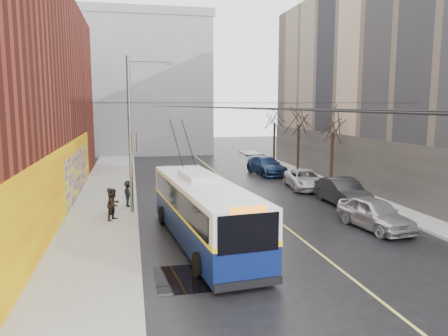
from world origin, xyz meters
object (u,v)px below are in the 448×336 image
object	(u,v)px
parked_car_c	(305,179)
pedestrian_c	(128,194)
trolleybus	(203,210)
pedestrian_a	(110,201)
following_car	(169,174)
parked_car_a	(375,214)
streetlight_pole	(133,131)
pedestrian_b	(114,204)
tree_near	(333,122)
tree_far	(275,116)
tree_mid	(299,116)
parked_car_b	(343,192)
parked_car_d	(266,166)

from	to	relation	value
parked_car_c	pedestrian_c	distance (m)	13.65
trolleybus	parked_car_c	distance (m)	15.03
pedestrian_a	following_car	bearing A→B (deg)	-34.47
parked_car_a	parked_car_c	size ratio (longest dim) A/B	0.92
following_car	pedestrian_a	world-z (taller)	pedestrian_a
streetlight_pole	trolleybus	size ratio (longest dim) A/B	0.76
following_car	parked_car_c	bearing A→B (deg)	-26.16
parked_car_a	pedestrian_b	bearing A→B (deg)	156.29
tree_near	pedestrian_c	bearing A→B (deg)	-163.51
parked_car_c	following_car	distance (m)	10.96
tree_near	parked_car_a	distance (m)	12.77
tree_far	parked_car_a	size ratio (longest dim) A/B	1.39
streetlight_pole	tree_near	world-z (taller)	streetlight_pole
tree_far	parked_car_c	world-z (taller)	tree_far
tree_mid	parked_car_a	xyz separation A→B (m)	(-3.20, -18.63, -4.45)
tree_far	pedestrian_a	size ratio (longest dim) A/B	4.28
tree_near	pedestrian_c	distance (m)	16.66
tree_mid	tree_far	distance (m)	7.00
trolleybus	pedestrian_b	size ratio (longest dim) A/B	6.89
following_car	pedestrian_a	xyz separation A→B (m)	(-4.23, -10.54, 0.19)
tree_mid	pedestrian_a	size ratio (longest dim) A/B	4.35
parked_car_a	pedestrian_a	world-z (taller)	pedestrian_a
tree_far	parked_car_b	bearing A→B (deg)	-96.22
tree_near	parked_car_b	distance (m)	7.81
parked_car_d	pedestrian_c	bearing A→B (deg)	-144.59
parked_car_a	pedestrian_a	distance (m)	14.31
parked_car_d	following_car	size ratio (longest dim) A/B	1.30
parked_car_a	tree_mid	bearing A→B (deg)	73.84
streetlight_pole	tree_near	size ratio (longest dim) A/B	1.41
trolleybus	following_car	xyz separation A→B (m)	(-0.15, 16.28, -0.81)
following_car	pedestrian_b	size ratio (longest dim) A/B	2.49
tree_near	trolleybus	distance (m)	17.46
tree_mid	tree_far	bearing A→B (deg)	90.00
tree_mid	trolleybus	distance (m)	22.92
streetlight_pole	parked_car_c	distance (m)	14.40
streetlight_pole	parked_car_b	distance (m)	13.54
parked_car_a	pedestrian_c	xyz separation A→B (m)	(-12.30, 7.05, 0.15)
streetlight_pole	parked_car_b	xyz separation A→B (m)	(12.93, -0.24, -4.01)
tree_mid	parked_car_c	xyz separation A→B (m)	(-2.44, -7.63, -4.54)
tree_far	pedestrian_c	distance (m)	24.56
tree_mid	parked_car_c	size ratio (longest dim) A/B	1.30
parked_car_d	pedestrian_a	distance (m)	18.58
parked_car_a	parked_car_b	bearing A→B (deg)	73.13
parked_car_b	pedestrian_b	distance (m)	14.11
tree_far	trolleybus	bearing A→B (deg)	-114.92
following_car	pedestrian_c	bearing A→B (deg)	-110.22
tree_near	streetlight_pole	bearing A→B (deg)	-158.38
tree_mid	streetlight_pole	bearing A→B (deg)	-139.35
tree_far	parked_car_d	distance (m)	9.13
parked_car_d	pedestrian_c	size ratio (longest dim) A/B	3.42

